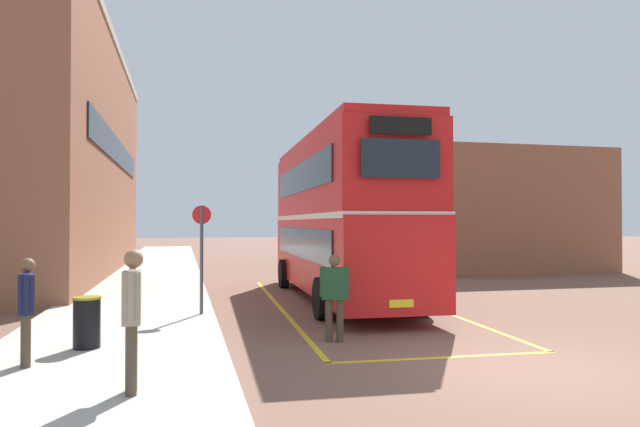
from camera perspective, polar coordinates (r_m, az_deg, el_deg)
The scene contains 12 objects.
ground_plane at distance 23.08m, azimuth -0.32°, elevation -6.60°, with size 135.60×135.60×0.00m, color brown.
sidewalk_left at distance 24.89m, azimuth -16.45°, elevation -5.99°, with size 4.00×57.60×0.14m, color #B2ADA3.
brick_building_left at distance 27.65m, azimuth -25.61°, elevation 5.11°, with size 5.98×21.99×10.29m.
depot_building_right at distance 33.12m, azimuth 13.58°, elevation 0.09°, with size 8.75×14.83×5.71m.
double_decker_bus at distance 17.04m, azimuth 2.04°, elevation -0.15°, with size 3.08×10.93×4.75m.
single_deck_bus at distance 33.70m, azimuth 0.40°, elevation -2.02°, with size 3.35×9.92×3.02m.
pedestrian_boarding at distance 11.08m, azimuth 1.44°, elevation -7.76°, with size 0.55×0.34×1.67m.
pedestrian_waiting_near at distance 9.72m, azimuth -27.22°, elevation -8.03°, with size 0.32×0.53×1.61m.
pedestrian_waiting_far at distance 7.68m, azimuth -18.23°, elevation -9.00°, with size 0.26×0.60×1.80m.
litter_bin at distance 10.72m, azimuth -22.20°, elevation -9.99°, with size 0.47×0.47×0.88m.
bus_stop_sign at distance 13.76m, azimuth -11.71°, elevation -3.42°, with size 0.44×0.09×2.55m.
bay_marking_yellow at distance 15.31m, azimuth 3.92°, elevation -9.48°, with size 4.65×13.00×0.01m.
Camera 1 is at (-5.25, -7.96, 2.28)m, focal length 32.14 mm.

